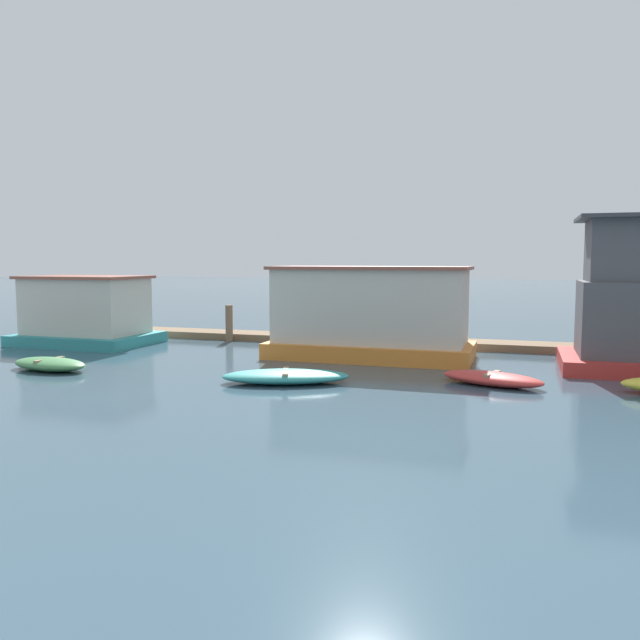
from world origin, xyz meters
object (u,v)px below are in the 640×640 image
at_px(dinghy_teal, 286,376).
at_px(mooring_post_centre, 229,323).
at_px(houseboat_teal, 86,312).
at_px(mooring_post_far_right, 338,323).
at_px(houseboat_orange, 370,314).
at_px(dinghy_green, 50,364).
at_px(dinghy_red, 492,378).

bearing_deg(dinghy_teal, mooring_post_centre, 125.79).
height_order(houseboat_teal, mooring_post_far_right, houseboat_teal).
bearing_deg(mooring_post_centre, houseboat_orange, -20.96).
bearing_deg(dinghy_green, dinghy_teal, 2.80).
bearing_deg(houseboat_teal, mooring_post_far_right, 14.61).
bearing_deg(houseboat_orange, mooring_post_far_right, 127.08).
height_order(dinghy_green, dinghy_teal, dinghy_green).
distance_m(houseboat_orange, dinghy_teal, 5.64).
distance_m(dinghy_green, mooring_post_centre, 8.72).
distance_m(houseboat_orange, mooring_post_far_right, 3.42).
relative_size(houseboat_orange, mooring_post_far_right, 3.80).
bearing_deg(houseboat_teal, dinghy_teal, -25.45).
xyz_separation_m(houseboat_orange, mooring_post_far_right, (-2.03, 2.68, -0.64)).
bearing_deg(mooring_post_centre, dinghy_green, -105.31).
distance_m(houseboat_teal, dinghy_green, 6.57).
distance_m(dinghy_teal, mooring_post_far_right, 8.07).
relative_size(dinghy_green, mooring_post_centre, 1.87).
bearing_deg(dinghy_red, mooring_post_far_right, 135.26).
relative_size(houseboat_orange, dinghy_green, 2.45).
bearing_deg(dinghy_red, dinghy_teal, -164.94).
distance_m(houseboat_orange, dinghy_green, 11.00).
xyz_separation_m(houseboat_teal, dinghy_red, (16.86, -3.76, -1.17)).
distance_m(dinghy_green, dinghy_red, 13.92).
height_order(mooring_post_centre, mooring_post_far_right, mooring_post_far_right).
relative_size(houseboat_orange, dinghy_red, 2.32).
bearing_deg(houseboat_orange, dinghy_red, -40.06).
distance_m(dinghy_teal, dinghy_red, 5.93).
bearing_deg(houseboat_orange, dinghy_green, -148.44).
distance_m(dinghy_red, mooring_post_far_right, 9.20).
relative_size(houseboat_teal, dinghy_red, 1.74).
bearing_deg(dinghy_green, mooring_post_far_right, 49.09).
height_order(houseboat_teal, dinghy_red, houseboat_teal).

